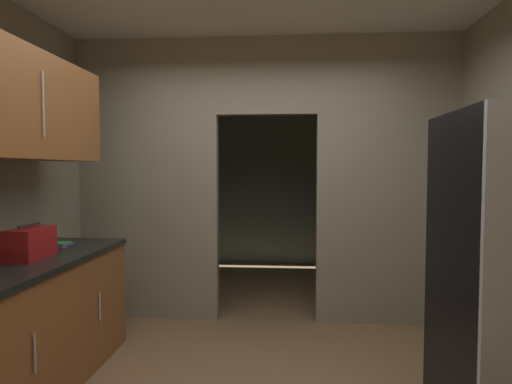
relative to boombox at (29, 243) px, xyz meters
The scene contains 6 objects.
kitchen_partition 2.15m from the boombox, 46.22° to the left, with size 3.66×0.12×2.74m.
adjoining_room_shell 3.73m from the boombox, 66.81° to the left, with size 3.66×2.74×2.74m.
lower_cabinet_run 0.55m from the boombox, 113.06° to the right, with size 0.69×1.89×0.89m.
upper_cabinet_counterside 0.90m from the boombox, 113.05° to the right, with size 0.36×1.70×0.70m.
boombox is the anchor object (origin of this frame).
book_stack 0.43m from the boombox, 91.53° to the left, with size 0.13×0.17×0.04m.
Camera 1 is at (0.25, -2.58, 1.48)m, focal length 30.85 mm.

